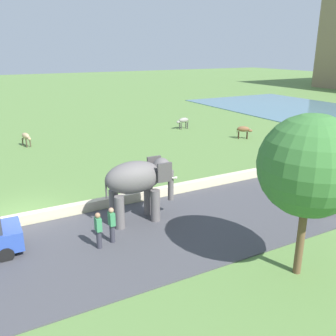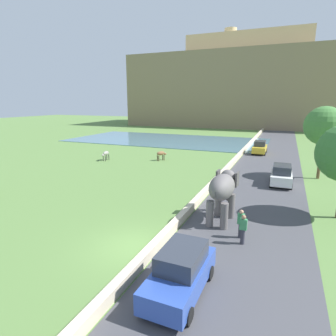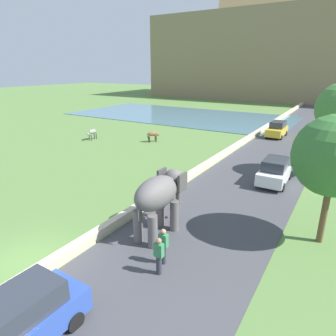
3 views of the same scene
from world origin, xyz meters
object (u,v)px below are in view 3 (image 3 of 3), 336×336
person_trailing (163,246)px  car_yellow (277,129)px  car_blue (18,323)px  car_white (275,171)px  person_beside_elephant (159,256)px  cow_grey (92,132)px  elephant (159,195)px  cow_brown (153,134)px

person_trailing → car_yellow: bearing=93.1°
car_blue → car_white: size_ratio=1.00×
person_beside_elephant → cow_grey: (-18.77, 15.09, -0.04)m
car_yellow → person_trailing: bearing=-86.9°
person_beside_elephant → car_yellow: 27.19m
person_trailing → elephant: bearing=127.0°
car_yellow → car_blue: bearing=-90.0°
person_beside_elephant → cow_grey: bearing=141.2°
car_white → cow_grey: 20.51m
person_beside_elephant → car_blue: car_blue is taller
elephant → person_beside_elephant: bearing=-57.3°
elephant → car_white: (3.14, 9.67, -1.14)m
person_beside_elephant → car_white: car_white is taller
person_beside_elephant → cow_brown: 21.66m
person_trailing → car_yellow: 26.54m
person_trailing → car_blue: bearing=-104.9°
car_yellow → elephant: bearing=-90.0°
elephant → person_beside_elephant: 3.20m
person_trailing → car_blue: 5.51m
person_trailing → car_yellow: (-1.42, 26.50, 0.03)m
car_yellow → cow_grey: 20.96m
car_white → cow_brown: (-13.97, 5.56, -0.06)m
car_blue → elephant: bearing=89.9°
cow_brown → car_white: bearing=-21.7°
elephant → car_yellow: 24.66m
elephant → cow_brown: elephant is taller
car_yellow → car_white: (3.15, -14.96, 0.00)m
car_yellow → car_blue: same height
elephant → person_trailing: 2.61m
car_yellow → cow_grey: size_ratio=2.87×
person_beside_elephant → cow_brown: bearing=125.1°
person_trailing → cow_brown: bearing=125.6°
car_blue → person_beside_elephant: bearing=70.9°
elephant → car_blue: elephant is taller
car_white → car_blue: bearing=-100.6°
person_trailing → car_white: 11.66m
person_trailing → cow_grey: bearing=142.1°
car_white → cow_grey: car_white is taller
person_beside_elephant → car_blue: bearing=-109.1°
car_blue → car_white: bearing=79.4°
car_yellow → car_white: size_ratio=1.00×
cow_brown → person_trailing: bearing=-54.4°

